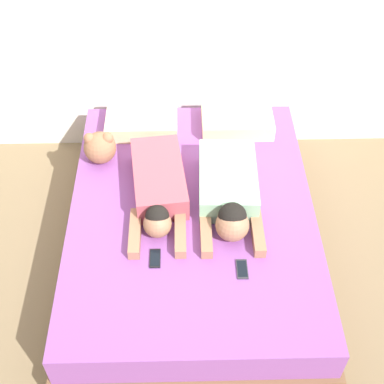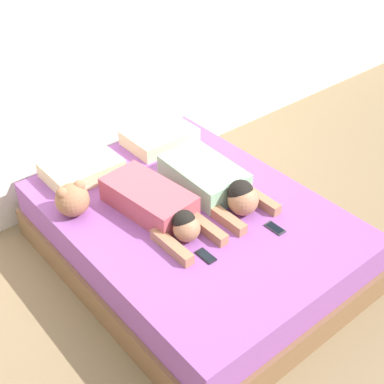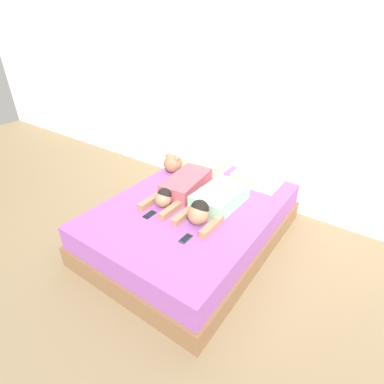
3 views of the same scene
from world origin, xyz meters
TOP-DOWN VIEW (x-y plane):
  - ground_plane at (0.00, 0.00)m, footprint 12.00×12.00m
  - wall_back at (0.00, 1.25)m, footprint 12.00×0.06m
  - bed at (0.00, 0.00)m, footprint 1.66×2.20m
  - pillow_head_left at (-0.36, 0.84)m, footprint 0.53×0.39m
  - pillow_head_right at (0.36, 0.84)m, footprint 0.53×0.39m
  - person_left at (-0.22, 0.10)m, footprint 0.40×0.95m
  - person_right at (0.24, 0.04)m, footprint 0.40×0.89m
  - cell_phone_left at (-0.23, -0.41)m, footprint 0.07×0.14m
  - cell_phone_right at (0.29, -0.50)m, footprint 0.07×0.14m
  - plush_toy at (-0.64, 0.48)m, footprint 0.23×0.23m

SIDE VIEW (x-z plane):
  - ground_plane at x=0.00m, z-range 0.00..0.00m
  - bed at x=0.00m, z-range 0.00..0.48m
  - cell_phone_left at x=-0.23m, z-range 0.48..0.49m
  - cell_phone_right at x=0.29m, z-range 0.48..0.49m
  - pillow_head_left at x=-0.36m, z-range 0.48..0.60m
  - pillow_head_right at x=0.36m, z-range 0.48..0.60m
  - person_left at x=-0.22m, z-range 0.47..0.67m
  - person_right at x=0.24m, z-range 0.45..0.70m
  - plush_toy at x=-0.64m, z-range 0.48..0.72m
  - wall_back at x=0.00m, z-range 0.00..2.60m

